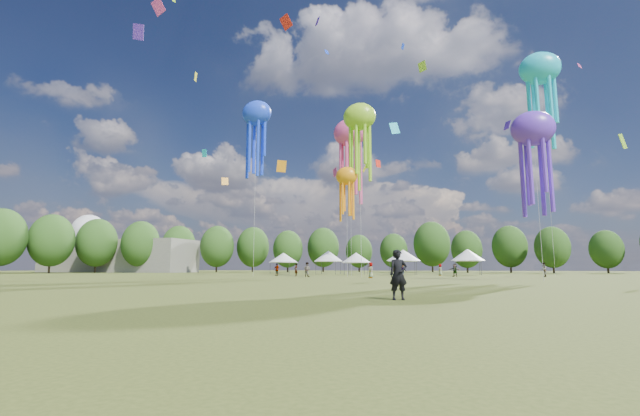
# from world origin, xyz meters

# --- Properties ---
(ground) EXTENTS (300.00, 300.00, 0.00)m
(ground) POSITION_xyz_m (0.00, 0.00, 0.00)
(ground) COLOR #384416
(ground) RESTS_ON ground
(observer_main) EXTENTS (0.81, 0.69, 1.88)m
(observer_main) POSITION_xyz_m (6.84, -1.44, 0.94)
(observer_main) COLOR black
(observer_main) RESTS_ON ground
(spectator_near) EXTENTS (1.09, 0.97, 1.86)m
(spectator_near) POSITION_xyz_m (-8.41, 33.70, 0.93)
(spectator_near) COLOR gray
(spectator_near) RESTS_ON ground
(spectators_far) EXTENTS (36.98, 18.75, 1.85)m
(spectators_far) POSITION_xyz_m (4.17, 41.62, 0.89)
(spectators_far) COLOR gray
(spectators_far) RESTS_ON ground
(festival_tents) EXTENTS (38.28, 10.46, 4.22)m
(festival_tents) POSITION_xyz_m (-4.98, 55.12, 3.11)
(festival_tents) COLOR #47474C
(festival_tents) RESTS_ON ground
(show_kites) EXTENTS (45.25, 26.35, 32.41)m
(show_kites) POSITION_xyz_m (4.93, 40.00, 20.88)
(show_kites) COLOR #96DC24
(show_kites) RESTS_ON ground
(small_kites) EXTENTS (77.70, 53.24, 45.09)m
(small_kites) POSITION_xyz_m (-2.03, 43.01, 29.83)
(small_kites) COLOR #96DC24
(small_kites) RESTS_ON ground
(treeline) EXTENTS (201.57, 95.24, 13.43)m
(treeline) POSITION_xyz_m (-3.87, 62.51, 6.54)
(treeline) COLOR #38281C
(treeline) RESTS_ON ground
(hangar) EXTENTS (40.00, 12.00, 8.00)m
(hangar) POSITION_xyz_m (-72.00, 72.00, 4.00)
(hangar) COLOR gray
(hangar) RESTS_ON ground
(radome) EXTENTS (9.00, 9.00, 16.00)m
(radome) POSITION_xyz_m (-88.00, 78.00, 9.99)
(radome) COLOR white
(radome) RESTS_ON ground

